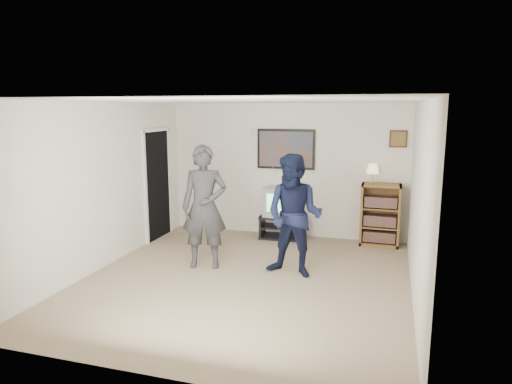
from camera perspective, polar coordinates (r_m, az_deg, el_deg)
The scene contains 13 objects.
room_shell at distance 6.59m, azimuth -0.44°, elevation 0.34°, with size 4.51×5.00×2.51m.
media_stand at distance 8.58m, azimuth 3.39°, elevation -4.38°, with size 0.89×0.54×0.43m.
crt_television at distance 8.47m, azimuth 3.39°, elevation -1.22°, with size 0.63×0.54×0.54m, color #979792, non-canonical shape.
bookshelf at distance 8.34m, azimuth 15.26°, elevation -2.78°, with size 0.67×0.38×1.10m, color #533A18, non-canonical shape.
table_lamp at distance 8.23m, azimuth 14.37°, elevation 2.25°, with size 0.22×0.22×0.35m, color #FFFBC1, non-canonical shape.
person_tall at distance 6.92m, azimuth -6.46°, elevation -1.88°, with size 0.69×0.45×1.88m, color #313133.
person_short at distance 6.56m, azimuth 4.80°, elevation -2.98°, with size 0.86×0.67×1.78m, color black.
controller_left at distance 7.04m, azimuth -5.63°, elevation -0.21°, with size 0.03×0.12×0.03m, color white.
controller_right at distance 6.75m, azimuth 5.49°, elevation -1.97°, with size 0.04×0.12×0.04m, color white.
poster at distance 8.58m, azimuth 3.75°, elevation 5.36°, with size 1.10×0.03×0.75m, color black.
air_vent at distance 8.70m, azimuth 0.21°, elevation 7.43°, with size 0.28×0.02×0.14m, color white.
small_picture at distance 8.35m, azimuth 17.36°, elevation 6.36°, with size 0.30×0.03×0.30m, color black.
doorway at distance 8.64m, azimuth -12.26°, elevation 0.83°, with size 0.03×0.85×2.00m, color black.
Camera 1 is at (1.90, -5.85, 2.40)m, focal length 32.00 mm.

